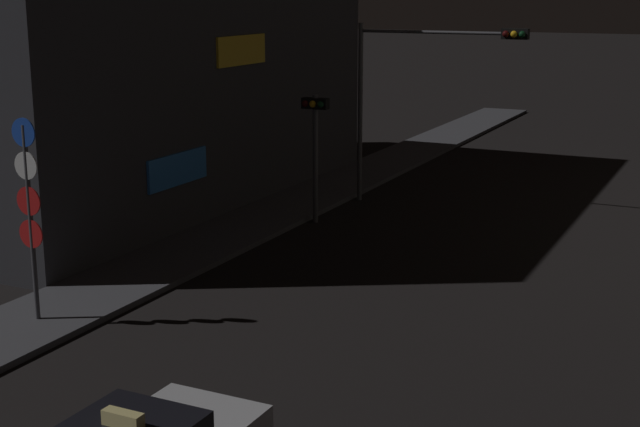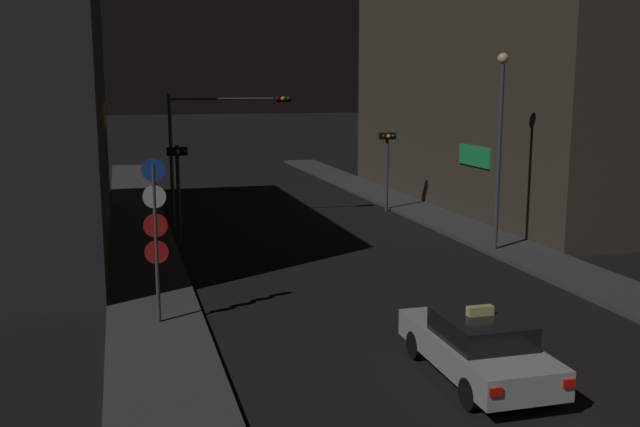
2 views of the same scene
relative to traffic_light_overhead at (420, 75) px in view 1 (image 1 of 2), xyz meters
The scene contains 5 objects.
sidewalk_left 5.47m from the traffic_light_overhead, behind, with size 2.47×50.83×0.14m, color #424247.
building_facade_left 10.60m from the traffic_light_overhead, 163.66° to the right, with size 10.73×18.17×10.94m.
traffic_light_overhead is the anchor object (origin of this frame).
traffic_light_left_kerb 4.20m from the traffic_light_overhead, 121.32° to the right, with size 0.80×0.42×3.84m.
sign_pole_left 14.31m from the traffic_light_overhead, 104.03° to the right, with size 0.60×0.10×4.22m.
Camera 1 is at (6.61, -3.78, 6.85)m, focal length 52.02 mm.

